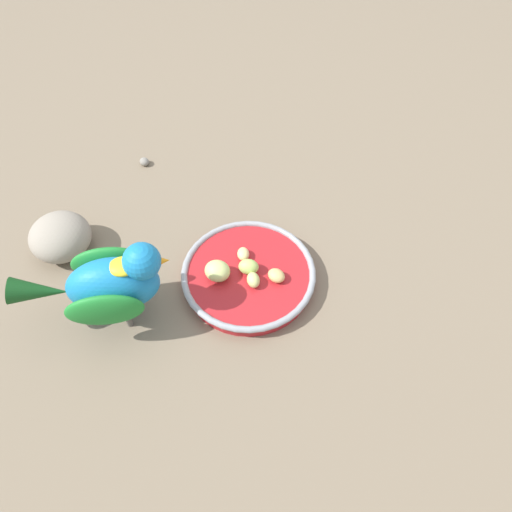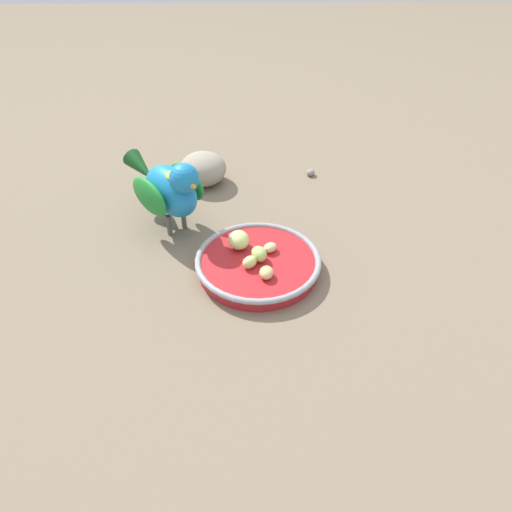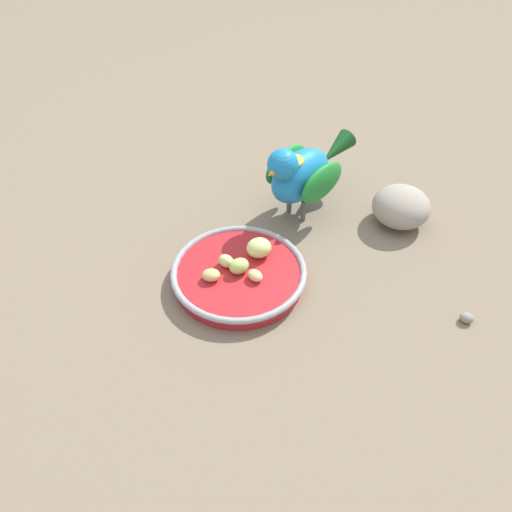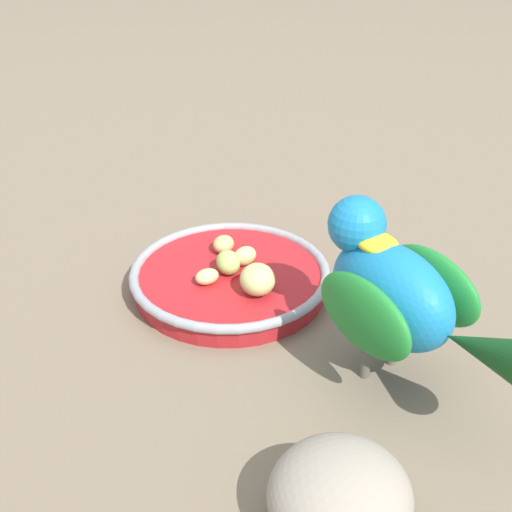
% 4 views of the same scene
% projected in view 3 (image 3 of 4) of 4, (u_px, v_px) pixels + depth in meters
% --- Properties ---
extents(ground_plane, '(4.00, 4.00, 0.00)m').
position_uv_depth(ground_plane, '(228.00, 285.00, 0.83)').
color(ground_plane, '#756651').
extents(feeding_bowl, '(0.21, 0.21, 0.03)m').
position_uv_depth(feeding_bowl, '(239.00, 274.00, 0.83)').
color(feeding_bowl, '#AD1E23').
rests_on(feeding_bowl, ground_plane).
extents(apple_piece_0, '(0.04, 0.04, 0.03)m').
position_uv_depth(apple_piece_0, '(259.00, 248.00, 0.84)').
color(apple_piece_0, '#C6D17A').
rests_on(apple_piece_0, feeding_bowl).
extents(apple_piece_1, '(0.03, 0.04, 0.02)m').
position_uv_depth(apple_piece_1, '(239.00, 266.00, 0.82)').
color(apple_piece_1, '#B2CC66').
rests_on(apple_piece_1, feeding_bowl).
extents(apple_piece_2, '(0.03, 0.03, 0.02)m').
position_uv_depth(apple_piece_2, '(255.00, 276.00, 0.81)').
color(apple_piece_2, '#E5C67F').
rests_on(apple_piece_2, feeding_bowl).
extents(apple_piece_3, '(0.03, 0.03, 0.02)m').
position_uv_depth(apple_piece_3, '(211.00, 275.00, 0.81)').
color(apple_piece_3, tan).
rests_on(apple_piece_3, feeding_bowl).
extents(apple_piece_4, '(0.03, 0.03, 0.02)m').
position_uv_depth(apple_piece_4, '(226.00, 261.00, 0.83)').
color(apple_piece_4, '#C6D17A').
rests_on(apple_piece_4, feeding_bowl).
extents(parrot, '(0.17, 0.19, 0.15)m').
position_uv_depth(parrot, '(302.00, 172.00, 0.90)').
color(parrot, '#59544C').
rests_on(parrot, ground_plane).
extents(rock_large, '(0.12, 0.12, 0.07)m').
position_uv_depth(rock_large, '(401.00, 207.00, 0.92)').
color(rock_large, gray).
rests_on(rock_large, ground_plane).
extents(pebble_0, '(0.02, 0.03, 0.01)m').
position_uv_depth(pebble_0, '(467.00, 318.00, 0.78)').
color(pebble_0, gray).
rests_on(pebble_0, ground_plane).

